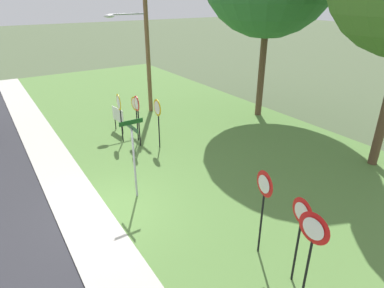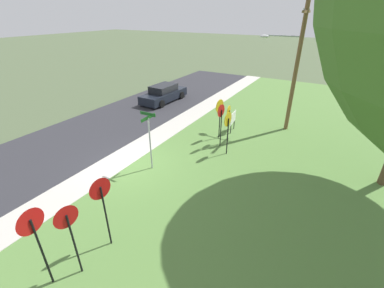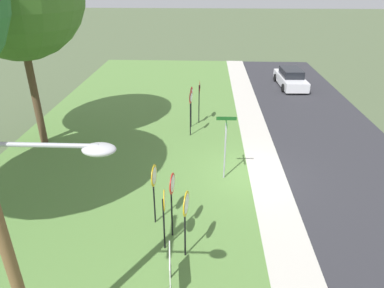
{
  "view_description": "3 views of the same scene",
  "coord_description": "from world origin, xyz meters",
  "px_view_note": "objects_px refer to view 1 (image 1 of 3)",
  "views": [
    {
      "loc": [
        8.9,
        -2.56,
        6.5
      ],
      "look_at": [
        0.48,
        2.93,
        1.89
      ],
      "focal_mm": 30.59,
      "sensor_mm": 36.0,
      "label": 1
    },
    {
      "loc": [
        8.01,
        8.1,
        6.8
      ],
      "look_at": [
        -0.83,
        3.03,
        1.58
      ],
      "focal_mm": 24.29,
      "sensor_mm": 36.0,
      "label": 2
    },
    {
      "loc": [
        -13.24,
        1.92,
        8.05
      ],
      "look_at": [
        0.22,
        2.52,
        1.39
      ],
      "focal_mm": 32.51,
      "sensor_mm": 36.0,
      "label": 3
    }
  ],
  "objects_px": {
    "stop_sign_near_right": "(119,108)",
    "yield_sign_near_left": "(300,222)",
    "yield_sign_far_left": "(312,240)",
    "stop_sign_far_left": "(136,110)",
    "stop_sign_near_left": "(158,113)",
    "street_name_post": "(134,153)",
    "stop_sign_far_center": "(137,110)",
    "utility_pole": "(144,40)",
    "notice_board": "(118,116)",
    "yield_sign_near_right": "(263,194)"
  },
  "relations": [
    {
      "from": "yield_sign_near_left",
      "to": "yield_sign_near_right",
      "type": "xyz_separation_m",
      "value": [
        -1.18,
        -0.02,
        0.11
      ]
    },
    {
      "from": "utility_pole",
      "to": "stop_sign_far_left",
      "type": "bearing_deg",
      "value": -32.74
    },
    {
      "from": "stop_sign_far_left",
      "to": "yield_sign_far_left",
      "type": "distance_m",
      "value": 10.58
    },
    {
      "from": "stop_sign_near_right",
      "to": "yield_sign_near_right",
      "type": "height_order",
      "value": "yield_sign_near_right"
    },
    {
      "from": "yield_sign_near_right",
      "to": "utility_pole",
      "type": "relative_size",
      "value": 0.33
    },
    {
      "from": "yield_sign_near_left",
      "to": "street_name_post",
      "type": "distance_m",
      "value": 5.75
    },
    {
      "from": "yield_sign_far_left",
      "to": "stop_sign_far_left",
      "type": "bearing_deg",
      "value": 172.42
    },
    {
      "from": "stop_sign_near_right",
      "to": "street_name_post",
      "type": "bearing_deg",
      "value": -7.93
    },
    {
      "from": "street_name_post",
      "to": "notice_board",
      "type": "height_order",
      "value": "street_name_post"
    },
    {
      "from": "yield_sign_near_left",
      "to": "notice_board",
      "type": "relative_size",
      "value": 1.91
    },
    {
      "from": "stop_sign_far_center",
      "to": "yield_sign_far_left",
      "type": "bearing_deg",
      "value": 2.81
    },
    {
      "from": "stop_sign_far_center",
      "to": "utility_pole",
      "type": "bearing_deg",
      "value": 155.86
    },
    {
      "from": "stop_sign_far_center",
      "to": "street_name_post",
      "type": "bearing_deg",
      "value": -19.65
    },
    {
      "from": "stop_sign_near_left",
      "to": "yield_sign_near_left",
      "type": "xyz_separation_m",
      "value": [
        8.63,
        -0.87,
        0.08
      ]
    },
    {
      "from": "stop_sign_near_right",
      "to": "stop_sign_far_center",
      "type": "distance_m",
      "value": 1.04
    },
    {
      "from": "stop_sign_far_center",
      "to": "utility_pole",
      "type": "height_order",
      "value": "utility_pole"
    },
    {
      "from": "street_name_post",
      "to": "stop_sign_far_center",
      "type": "bearing_deg",
      "value": 153.12
    },
    {
      "from": "stop_sign_near_right",
      "to": "yield_sign_near_left",
      "type": "distance_m",
      "value": 10.2
    },
    {
      "from": "yield_sign_near_right",
      "to": "street_name_post",
      "type": "relative_size",
      "value": 0.89
    },
    {
      "from": "yield_sign_near_right",
      "to": "yield_sign_far_left",
      "type": "height_order",
      "value": "yield_sign_far_left"
    },
    {
      "from": "stop_sign_near_right",
      "to": "stop_sign_far_left",
      "type": "distance_m",
      "value": 0.75
    },
    {
      "from": "stop_sign_far_center",
      "to": "yield_sign_near_right",
      "type": "xyz_separation_m",
      "value": [
        8.11,
        -0.22,
        0.13
      ]
    },
    {
      "from": "stop_sign_near_left",
      "to": "stop_sign_near_right",
      "type": "relative_size",
      "value": 0.98
    },
    {
      "from": "yield_sign_near_right",
      "to": "utility_pole",
      "type": "distance_m",
      "value": 12.91
    },
    {
      "from": "stop_sign_far_left",
      "to": "yield_sign_far_left",
      "type": "bearing_deg",
      "value": -10.26
    },
    {
      "from": "stop_sign_near_left",
      "to": "notice_board",
      "type": "bearing_deg",
      "value": -160.06
    },
    {
      "from": "yield_sign_near_left",
      "to": "yield_sign_far_left",
      "type": "height_order",
      "value": "yield_sign_far_left"
    },
    {
      "from": "stop_sign_far_center",
      "to": "yield_sign_far_left",
      "type": "distance_m",
      "value": 9.94
    },
    {
      "from": "stop_sign_near_right",
      "to": "yield_sign_near_right",
      "type": "xyz_separation_m",
      "value": [
        9.02,
        0.28,
        0.16
      ]
    },
    {
      "from": "stop_sign_near_left",
      "to": "stop_sign_far_center",
      "type": "bearing_deg",
      "value": -130.0
    },
    {
      "from": "notice_board",
      "to": "yield_sign_near_right",
      "type": "bearing_deg",
      "value": -6.66
    },
    {
      "from": "stop_sign_far_left",
      "to": "stop_sign_far_center",
      "type": "bearing_deg",
      "value": -22.16
    },
    {
      "from": "notice_board",
      "to": "yield_sign_near_left",
      "type": "bearing_deg",
      "value": -6.52
    },
    {
      "from": "yield_sign_near_right",
      "to": "notice_board",
      "type": "relative_size",
      "value": 2.02
    },
    {
      "from": "yield_sign_near_right",
      "to": "notice_board",
      "type": "distance_m",
      "value": 10.38
    },
    {
      "from": "utility_pole",
      "to": "stop_sign_near_right",
      "type": "bearing_deg",
      "value": -41.91
    },
    {
      "from": "stop_sign_far_left",
      "to": "notice_board",
      "type": "bearing_deg",
      "value": -174.54
    },
    {
      "from": "stop_sign_near_left",
      "to": "stop_sign_far_center",
      "type": "xyz_separation_m",
      "value": [
        -0.66,
        -0.67,
        0.06
      ]
    },
    {
      "from": "yield_sign_near_left",
      "to": "street_name_post",
      "type": "height_order",
      "value": "street_name_post"
    },
    {
      "from": "stop_sign_far_center",
      "to": "street_name_post",
      "type": "relative_size",
      "value": 0.85
    },
    {
      "from": "yield_sign_far_left",
      "to": "yield_sign_near_right",
      "type": "bearing_deg",
      "value": 163.84
    },
    {
      "from": "yield_sign_far_left",
      "to": "notice_board",
      "type": "bearing_deg",
      "value": 174.49
    },
    {
      "from": "yield_sign_near_left",
      "to": "notice_board",
      "type": "height_order",
      "value": "yield_sign_near_left"
    },
    {
      "from": "stop_sign_far_left",
      "to": "yield_sign_far_left",
      "type": "xyz_separation_m",
      "value": [
        10.54,
        -0.82,
        0.34
      ]
    },
    {
      "from": "stop_sign_near_left",
      "to": "street_name_post",
      "type": "relative_size",
      "value": 0.81
    },
    {
      "from": "yield_sign_near_left",
      "to": "utility_pole",
      "type": "distance_m",
      "value": 14.06
    },
    {
      "from": "stop_sign_far_center",
      "to": "yield_sign_near_left",
      "type": "bearing_deg",
      "value": 5.25
    },
    {
      "from": "stop_sign_near_right",
      "to": "yield_sign_far_left",
      "type": "relative_size",
      "value": 0.92
    },
    {
      "from": "stop_sign_far_left",
      "to": "notice_board",
      "type": "height_order",
      "value": "stop_sign_far_left"
    },
    {
      "from": "stop_sign_far_left",
      "to": "stop_sign_far_center",
      "type": "distance_m",
      "value": 0.68
    }
  ]
}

